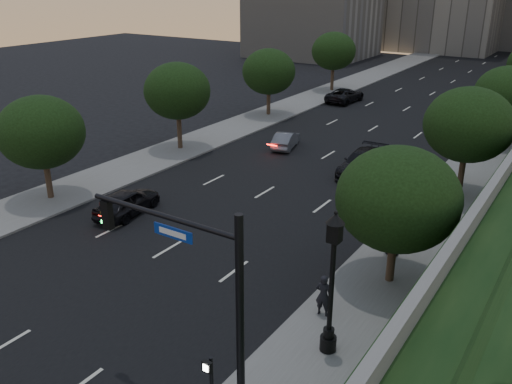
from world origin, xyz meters
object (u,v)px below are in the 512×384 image
Objects in this scene: traffic_signal_mast at (209,311)px; pedestrian_b at (391,237)px; sedan_far_right at (479,111)px; pedestrian_c at (437,211)px; sedan_mid_left at (286,140)px; sedan_far_left at (345,95)px; street_lamp at (331,290)px; sedan_near_right at (363,163)px; pedestrian_a at (323,295)px; sedan_near_left at (127,202)px.

traffic_signal_mast reaches higher than pedestrian_b.
sedan_far_right is 2.46× the size of pedestrian_c.
pedestrian_c is at bearing 83.11° from traffic_signal_mast.
sedan_mid_left is 0.74× the size of sedan_far_left.
sedan_far_left is at bearing -56.21° from pedestrian_b.
pedestrian_b is at bearing 53.71° from pedestrian_c.
sedan_far_left is (-16.76, 38.36, -1.90)m from street_lamp.
pedestrian_b is at bearing 94.73° from street_lamp.
sedan_far_left is (-2.96, 17.64, 0.09)m from sedan_mid_left.
sedan_near_right is at bearing 147.54° from sedan_mid_left.
pedestrian_a reaches higher than pedestrian_c.
sedan_mid_left is at bearing -101.69° from sedan_near_left.
sedan_far_right is 2.32× the size of pedestrian_b.
sedan_far_left is at bearing -81.06° from pedestrian_c.
sedan_near_right is 20.53m from sedan_far_right.
sedan_far_left is (-14.95, 42.81, -2.94)m from traffic_signal_mast.
street_lamp is 41.91m from sedan_far_left.
pedestrian_a reaches higher than sedan_near_right.
traffic_signal_mast is 4.91m from street_lamp.
street_lamp is 3.18× the size of pedestrian_a.
pedestrian_c is at bearing -69.84° from sedan_far_right.
traffic_signal_mast is at bearing 112.88° from sedan_far_left.
pedestrian_a is (13.78, -2.97, 0.28)m from sedan_near_left.
sedan_near_right is (10.37, -20.02, 0.07)m from sedan_far_left.
pedestrian_a is 6.33m from pedestrian_b.
sedan_near_right is 3.24× the size of pedestrian_c.
traffic_signal_mast reaches higher than sedan_far_left.
street_lamp is at bearing 64.50° from pedestrian_c.
sedan_far_left is at bearing -73.41° from pedestrian_a.
pedestrian_a reaches higher than sedan_far_left.
sedan_far_left is at bearing 109.25° from traffic_signal_mast.
pedestrian_b reaches higher than sedan_far_left.
pedestrian_b is 1.06× the size of pedestrian_c.
traffic_signal_mast is 4.11× the size of pedestrian_c.
traffic_signal_mast is 28.04m from sedan_mid_left.
street_lamp is (1.81, 4.45, -1.04)m from traffic_signal_mast.
street_lamp reaches higher than sedan_near_right.
sedan_far_right is (-3.14, 38.62, -1.92)m from street_lamp.
sedan_far_left is at bearing -95.09° from sedan_mid_left.
pedestrian_a is 10.76m from pedestrian_c.
traffic_signal_mast is at bearing 137.12° from sedan_near_left.
pedestrian_b is (2.47, -30.45, 0.34)m from sedan_far_right.
pedestrian_a is 0.98× the size of pedestrian_b.
sedan_near_left is at bearing 162.11° from street_lamp.
pedestrian_c is (0.24, 12.52, -1.63)m from street_lamp.
sedan_near_right is 8.83m from pedestrian_c.
sedan_near_right is (8.53, 13.53, 0.04)m from sedan_near_left.
sedan_near_left is 0.80× the size of sedan_near_right.
sedan_far_left is at bearing 113.60° from street_lamp.
pedestrian_a is (2.01, -36.77, 0.32)m from sedan_far_right.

